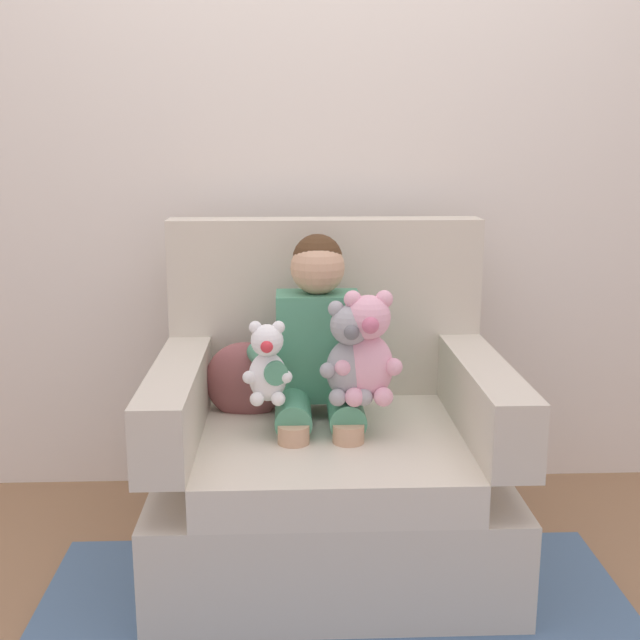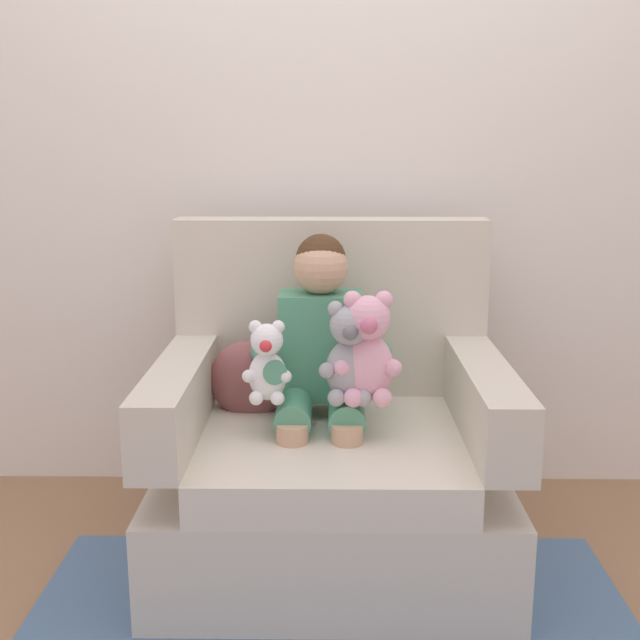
% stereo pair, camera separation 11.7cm
% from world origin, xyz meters
% --- Properties ---
extents(ground_plane, '(8.00, 8.00, 0.00)m').
position_xyz_m(ground_plane, '(0.00, 0.00, 0.00)').
color(ground_plane, '#936D4C').
extents(back_wall, '(6.00, 0.10, 2.60)m').
position_xyz_m(back_wall, '(0.00, 0.67, 1.30)').
color(back_wall, silver).
rests_on(back_wall, ground).
extents(armchair, '(1.06, 0.89, 1.05)m').
position_xyz_m(armchair, '(0.00, 0.05, 0.33)').
color(armchair, beige).
rests_on(armchair, ground).
extents(seated_child, '(0.45, 0.39, 0.82)m').
position_xyz_m(seated_child, '(-0.03, 0.07, 0.65)').
color(seated_child, '#4C9370').
rests_on(seated_child, armchair).
extents(plush_pink, '(0.20, 0.16, 0.33)m').
position_xyz_m(plush_pink, '(0.11, -0.07, 0.70)').
color(plush_pink, '#EAA8BC').
rests_on(plush_pink, armchair).
extents(plush_grey, '(0.18, 0.15, 0.30)m').
position_xyz_m(plush_grey, '(0.05, -0.07, 0.69)').
color(plush_grey, '#9E9EA3').
rests_on(plush_grey, armchair).
extents(plush_white, '(0.15, 0.12, 0.24)m').
position_xyz_m(plush_white, '(-0.19, -0.07, 0.66)').
color(plush_white, white).
rests_on(plush_white, armchair).
extents(throw_pillow, '(0.27, 0.14, 0.26)m').
position_xyz_m(throw_pillow, '(-0.27, 0.16, 0.54)').
color(throw_pillow, '#8C4C4C').
rests_on(throw_pillow, armchair).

